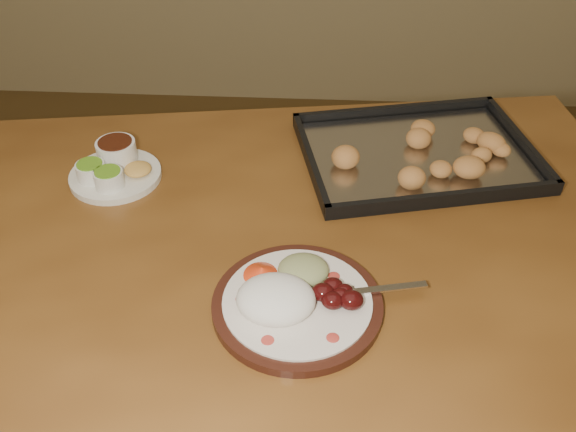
{
  "coord_description": "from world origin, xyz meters",
  "views": [
    {
      "loc": [
        0.33,
        -0.7,
        1.49
      ],
      "look_at": [
        0.28,
        0.17,
        0.77
      ],
      "focal_mm": 40.0,
      "sensor_mm": 36.0,
      "label": 1
    }
  ],
  "objects": [
    {
      "name": "dinner_plate",
      "position": [
        0.3,
        -0.02,
        0.77
      ],
      "size": [
        0.33,
        0.26,
        0.06
      ],
      "rotation": [
        0.0,
        0.0,
        0.26
      ],
      "color": "black",
      "rests_on": "dining_table"
    },
    {
      "name": "condiment_saucer",
      "position": [
        -0.07,
        0.3,
        0.77
      ],
      "size": [
        0.18,
        0.18,
        0.06
      ],
      "rotation": [
        0.0,
        0.0,
        -0.19
      ],
      "color": "silver",
      "rests_on": "dining_table"
    },
    {
      "name": "dining_table",
      "position": [
        0.21,
        0.13,
        0.65
      ],
      "size": [
        1.62,
        1.11,
        0.75
      ],
      "rotation": [
        0.0,
        0.0,
        0.15
      ],
      "color": "brown",
      "rests_on": "ground"
    },
    {
      "name": "baking_tray",
      "position": [
        0.53,
        0.4,
        0.76
      ],
      "size": [
        0.52,
        0.43,
        0.05
      ],
      "rotation": [
        0.0,
        0.0,
        0.22
      ],
      "color": "black",
      "rests_on": "dining_table"
    }
  ]
}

